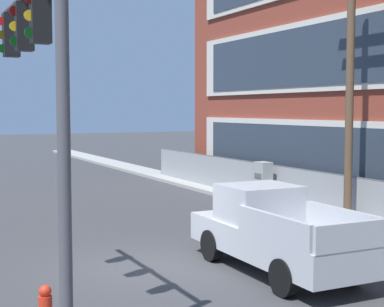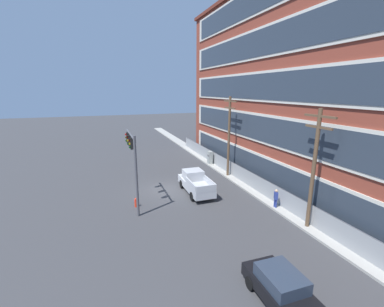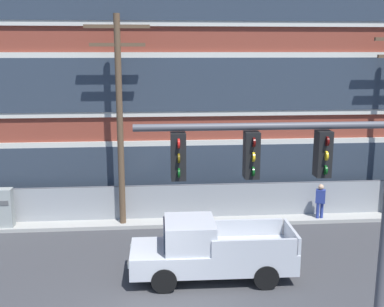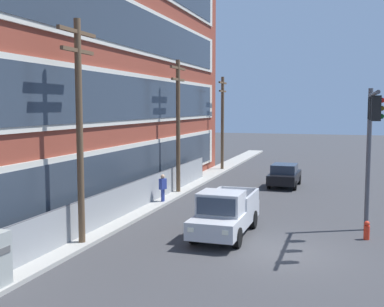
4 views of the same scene
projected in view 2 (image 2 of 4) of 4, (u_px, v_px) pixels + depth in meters
ground_plane at (164, 189)px, 25.05m from camera, size 160.00×160.00×0.00m
sidewalk_building_side at (237, 179)px, 27.66m from camera, size 80.00×1.69×0.16m
brick_mill_building at (316, 86)px, 22.81m from camera, size 39.13×8.83×19.46m
chain_link_fence at (236, 172)px, 27.70m from camera, size 34.49×0.06×1.66m
traffic_signal_mast at (133, 154)px, 20.11m from camera, size 5.14×0.43×6.26m
pickup_truck_silver at (195, 183)px, 24.07m from camera, size 5.41×2.06×2.00m
sedan_black at (282, 289)px, 11.44m from camera, size 4.14×1.97×1.56m
utility_pole_near_corner at (229, 133)px, 27.59m from camera, size 2.59×0.26×8.78m
utility_pole_midblock at (314, 165)px, 16.90m from camera, size 2.50×0.26×8.32m
electrical_cabinet at (210, 158)px, 32.96m from camera, size 0.68×0.50×1.79m
pedestrian_near_cabinet at (276, 198)px, 20.68m from camera, size 0.46×0.37×1.69m
fire_hydrant at (136, 203)px, 21.18m from camera, size 0.24×0.24×0.78m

